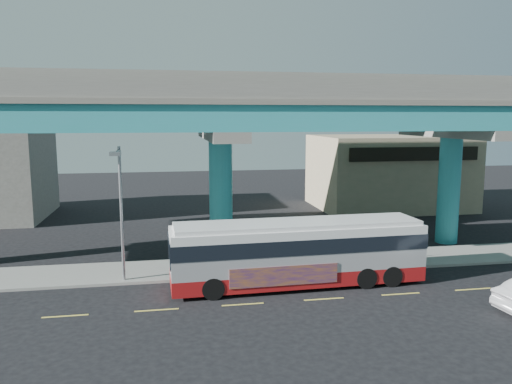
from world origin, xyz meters
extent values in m
plane|color=black|center=(0.00, 0.00, 0.00)|extent=(120.00, 120.00, 0.00)
cube|color=gray|center=(0.00, 5.50, 0.07)|extent=(70.00, 4.00, 0.15)
cube|color=#D8C64C|center=(-8.00, -0.30, 0.01)|extent=(2.00, 0.12, 0.01)
cube|color=#D8C64C|center=(-4.00, -0.30, 0.01)|extent=(2.00, 0.12, 0.01)
cube|color=#D8C64C|center=(0.00, -0.30, 0.01)|extent=(2.00, 0.12, 0.01)
cube|color=#D8C64C|center=(4.00, -0.30, 0.01)|extent=(2.00, 0.12, 0.01)
cube|color=#D8C64C|center=(8.00, -0.30, 0.01)|extent=(2.00, 0.12, 0.01)
cube|color=#D8C64C|center=(12.00, -0.30, 0.01)|extent=(2.00, 0.12, 0.01)
cylinder|color=teal|center=(0.00, 9.00, 3.70)|extent=(1.50, 1.50, 7.40)
cube|color=gray|center=(0.00, 9.00, 7.70)|extent=(2.00, 12.00, 0.60)
cube|color=gray|center=(0.00, 12.50, 8.60)|extent=(1.80, 5.00, 1.20)
cylinder|color=teal|center=(16.00, 9.00, 3.70)|extent=(1.50, 1.50, 7.40)
cube|color=gray|center=(16.00, 9.00, 7.70)|extent=(2.00, 12.00, 0.60)
cube|color=gray|center=(16.00, 12.50, 8.60)|extent=(1.80, 5.00, 1.20)
cube|color=teal|center=(0.00, 5.50, 8.70)|extent=(52.00, 5.00, 1.40)
cube|color=gray|center=(0.00, 5.50, 9.55)|extent=(52.00, 5.40, 0.30)
cube|color=gray|center=(0.00, 3.00, 10.10)|extent=(52.00, 0.25, 0.80)
cube|color=gray|center=(0.00, 8.00, 10.10)|extent=(52.00, 0.25, 0.80)
cube|color=teal|center=(0.00, 12.50, 9.90)|extent=(52.00, 5.00, 1.40)
cube|color=gray|center=(0.00, 12.50, 10.75)|extent=(52.00, 5.40, 0.30)
cube|color=gray|center=(0.00, 10.00, 11.30)|extent=(52.00, 0.25, 0.80)
cube|color=gray|center=(0.00, 15.00, 11.30)|extent=(52.00, 0.25, 0.80)
cube|color=tan|center=(18.00, 23.00, 3.50)|extent=(14.00, 10.00, 7.00)
cube|color=black|center=(18.00, 17.90, 5.60)|extent=(12.00, 0.25, 1.20)
cube|color=maroon|center=(3.26, 1.99, 0.61)|extent=(13.28, 3.19, 0.77)
cube|color=#A5A5AA|center=(3.26, 1.99, 1.82)|extent=(13.28, 3.19, 1.65)
cube|color=black|center=(3.26, 1.99, 2.37)|extent=(13.34, 3.24, 0.77)
cube|color=silver|center=(3.26, 1.99, 2.97)|extent=(13.28, 3.19, 0.44)
cube|color=silver|center=(3.26, 1.99, 3.30)|extent=(12.87, 2.93, 0.22)
cube|color=black|center=(9.88, 2.18, 2.20)|extent=(0.13, 2.56, 1.32)
cube|color=black|center=(-3.36, 1.80, 2.20)|extent=(0.13, 2.56, 1.32)
cube|color=navy|center=(2.20, 0.53, 1.01)|extent=(5.50, 0.21, 0.99)
cylinder|color=black|center=(-1.32, 0.59, 0.55)|extent=(1.11, 0.36, 1.10)
cylinder|color=black|center=(-1.39, 3.12, 0.55)|extent=(1.11, 0.36, 1.10)
cylinder|color=black|center=(6.60, 0.82, 0.55)|extent=(1.11, 0.36, 1.10)
cylinder|color=black|center=(6.53, 3.35, 0.55)|extent=(1.11, 0.36, 1.10)
cylinder|color=black|center=(8.03, 0.86, 0.55)|extent=(1.11, 0.36, 1.10)
cylinder|color=black|center=(7.96, 3.39, 0.55)|extent=(1.11, 0.36, 1.10)
cylinder|color=gray|center=(-5.78, 4.00, 3.71)|extent=(0.16, 0.16, 7.13)
cylinder|color=gray|center=(-5.78, 3.04, 7.09)|extent=(0.12, 1.93, 0.12)
cube|color=gray|center=(-5.78, 2.07, 7.04)|extent=(0.50, 0.70, 0.18)
cylinder|color=gray|center=(7.18, 4.20, 1.32)|extent=(0.06, 0.06, 2.34)
cylinder|color=#B20A0A|center=(7.18, 4.17, 2.44)|extent=(0.79, 0.22, 0.81)
camera|label=1|loc=(-3.35, -22.57, 8.74)|focal=35.00mm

